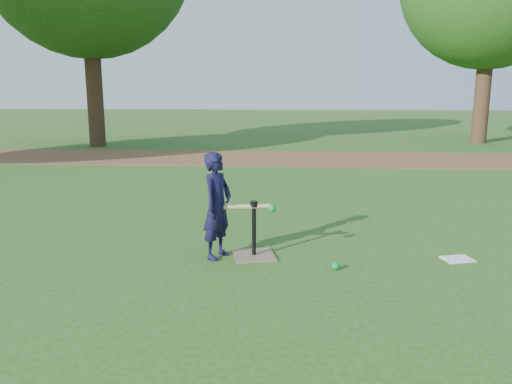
{
  "coord_description": "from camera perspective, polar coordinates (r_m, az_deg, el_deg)",
  "views": [
    {
      "loc": [
        0.23,
        -5.47,
        1.77
      ],
      "look_at": [
        -0.18,
        -0.05,
        0.65
      ],
      "focal_mm": 35.0,
      "sensor_mm": 36.0,
      "label": 1
    }
  ],
  "objects": [
    {
      "name": "wiffle_ball_ground",
      "position": [
        5.1,
        9.09,
        -8.34
      ],
      "size": [
        0.08,
        0.08,
        0.08
      ],
      "primitive_type": "sphere",
      "color": "#0C8B3F",
      "rests_on": "ground"
    },
    {
      "name": "swing_action",
      "position": [
        5.25,
        -1.2,
        -1.76
      ],
      "size": [
        0.69,
        0.19,
        0.08
      ],
      "color": "tan",
      "rests_on": "ground"
    },
    {
      "name": "batting_tee",
      "position": [
        5.4,
        -0.24,
        -6.26
      ],
      "size": [
        0.52,
        0.52,
        0.61
      ],
      "color": "#7B644E",
      "rests_on": "ground"
    },
    {
      "name": "clipboard",
      "position": [
        5.75,
        22.04,
        -7.12
      ],
      "size": [
        0.35,
        0.31,
        0.01
      ],
      "primitive_type": "cube",
      "rotation": [
        0.0,
        0.0,
        0.3
      ],
      "color": "white",
      "rests_on": "ground"
    },
    {
      "name": "child",
      "position": [
        5.27,
        -4.45,
        -1.57
      ],
      "size": [
        0.41,
        0.49,
        1.14
      ],
      "primitive_type": "imported",
      "rotation": [
        0.0,
        0.0,
        1.18
      ],
      "color": "black",
      "rests_on": "ground"
    },
    {
      "name": "dirt_strip",
      "position": [
        13.1,
        3.27,
        3.87
      ],
      "size": [
        24.0,
        3.0,
        0.01
      ],
      "primitive_type": "cube",
      "color": "brown",
      "rests_on": "ground"
    },
    {
      "name": "ground",
      "position": [
        5.76,
        1.85,
        -6.27
      ],
      "size": [
        80.0,
        80.0,
        0.0
      ],
      "primitive_type": "plane",
      "color": "#285116",
      "rests_on": "ground"
    }
  ]
}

